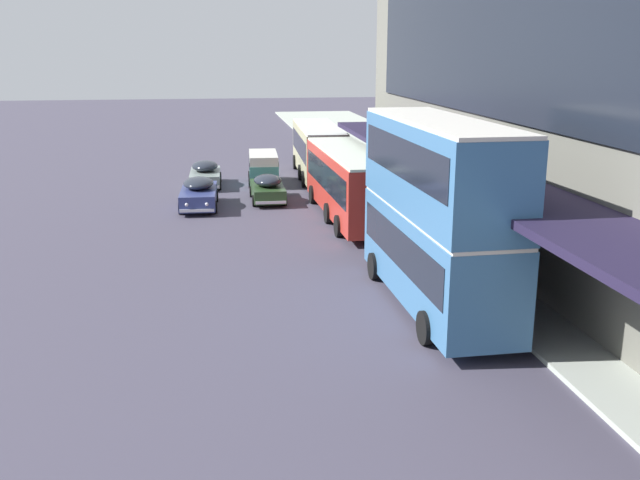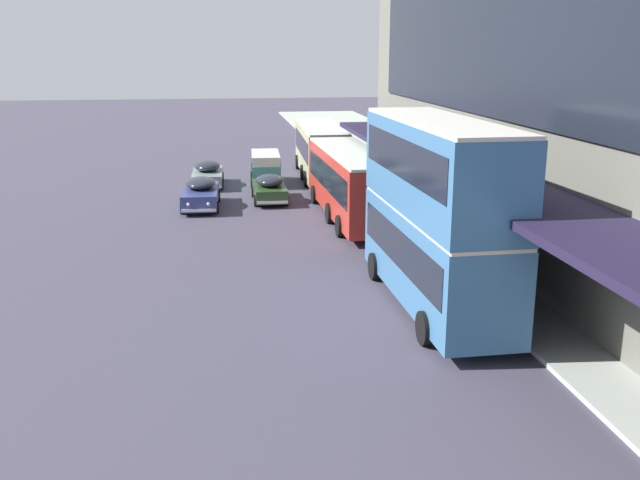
{
  "view_description": "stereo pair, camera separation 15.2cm",
  "coord_description": "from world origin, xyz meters",
  "views": [
    {
      "loc": [
        -2.69,
        -5.89,
        8.25
      ],
      "look_at": [
        0.82,
        16.99,
        2.04
      ],
      "focal_mm": 40.0,
      "sensor_mm": 36.0,
      "label": 1
    },
    {
      "loc": [
        -2.54,
        -5.91,
        8.25
      ],
      "look_at": [
        0.82,
        16.99,
        2.04
      ],
      "focal_mm": 40.0,
      "sensor_mm": 36.0,
      "label": 2
    }
  ],
  "objects": [
    {
      "name": "sedan_second_near",
      "position": [
        -3.1,
        38.44,
        0.76
      ],
      "size": [
        2.03,
        4.64,
        1.55
      ],
      "color": "gray",
      "rests_on": "ground"
    },
    {
      "name": "sedan_second_mid",
      "position": [
        0.35,
        33.2,
        0.75
      ],
      "size": [
        1.87,
        4.42,
        1.54
      ],
      "color": "#274121",
      "rests_on": "ground"
    },
    {
      "name": "transit_bus_kerbside_front",
      "position": [
        4.32,
        40.39,
        1.96
      ],
      "size": [
        3.13,
        10.78,
        3.43
      ],
      "color": "tan",
      "rests_on": "ground"
    },
    {
      "name": "transit_bus_kerbside_rear",
      "position": [
        4.36,
        15.49,
        3.32
      ],
      "size": [
        2.8,
        9.51,
        6.16
      ],
      "color": "teal",
      "rests_on": "ground"
    },
    {
      "name": "sedan_trailing_near",
      "position": [
        -3.43,
        32.14,
        0.79
      ],
      "size": [
        2.09,
        4.9,
        1.59
      ],
      "color": "navy",
      "rests_on": "ground"
    },
    {
      "name": "transit_bus_kerbside_far",
      "position": [
        4.12,
        28.47,
        1.95
      ],
      "size": [
        3.0,
        11.44,
        3.41
      ],
      "color": "#B12D23",
      "rests_on": "ground"
    },
    {
      "name": "vw_van",
      "position": [
        0.54,
        38.68,
        1.1
      ],
      "size": [
        2.06,
        4.63,
        1.96
      ],
      "color": "teal",
      "rests_on": "ground"
    }
  ]
}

